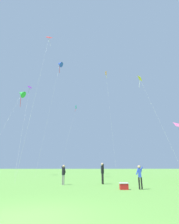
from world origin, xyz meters
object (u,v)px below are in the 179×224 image
(kite_blue_delta, at_px, (60,64))
(picnic_cooler, at_px, (124,186))
(kite_green_small, at_px, (21,94))
(kite_pink_low, at_px, (179,128))
(kite_purple_streamer, at_px, (29,92))
(person_far_back, at_px, (63,173))
(person_with_spool, at_px, (102,171))
(kite_red_high, at_px, (47,46))
(kite_orange_box, at_px, (106,75))
(kite_yellow_diamond, at_px, (142,84))
(person_in_blue_jacket, at_px, (140,175))
(kite_teal_box, at_px, (76,109))

(kite_blue_delta, bearing_deg, picnic_cooler, -69.71)
(kite_green_small, bearing_deg, kite_pink_low, -2.60)
(kite_purple_streamer, distance_m, person_far_back, 33.54)
(person_far_back, bearing_deg, kite_blue_delta, 102.08)
(person_with_spool, bearing_deg, kite_purple_streamer, 123.44)
(kite_red_high, height_order, kite_orange_box, kite_orange_box)
(kite_red_high, xyz_separation_m, kite_yellow_diamond, (16.38, 3.26, -5.11))
(kite_blue_delta, relative_size, person_in_blue_jacket, 16.78)
(person_far_back, relative_size, picnic_cooler, 2.73)
(kite_blue_delta, xyz_separation_m, kite_yellow_diamond, (16.32, -9.38, -9.86))
(kite_teal_box, distance_m, person_in_blue_jacket, 39.19)
(kite_red_high, distance_m, kite_orange_box, 23.61)
(kite_red_high, xyz_separation_m, person_in_blue_jacket, (10.22, -11.62, -19.72))
(kite_blue_delta, bearing_deg, kite_purple_streamer, 153.82)
(kite_yellow_diamond, height_order, person_with_spool, kite_yellow_diamond)
(kite_pink_low, bearing_deg, kite_green_small, 177.40)
(kite_blue_delta, relative_size, picnic_cooler, 43.82)
(kite_yellow_diamond, distance_m, kite_teal_box, 23.79)
(picnic_cooler, bearing_deg, person_in_blue_jacket, 3.07)
(kite_yellow_diamond, distance_m, kite_pink_low, 11.79)
(kite_blue_delta, bearing_deg, kite_teal_box, 71.61)
(person_in_blue_jacket, bearing_deg, kite_blue_delta, 112.72)
(kite_yellow_diamond, distance_m, person_in_blue_jacket, 21.75)
(kite_green_small, relative_size, picnic_cooler, 28.58)
(kite_blue_delta, distance_m, kite_orange_box, 13.93)
(kite_blue_delta, relative_size, kite_orange_box, 0.95)
(person_in_blue_jacket, bearing_deg, kite_green_small, 129.13)
(kite_red_high, distance_m, kite_teal_box, 23.68)
(kite_blue_delta, xyz_separation_m, kite_pink_low, (24.52, -4.44, -16.73))
(kite_yellow_diamond, height_order, kite_pink_low, kite_yellow_diamond)
(kite_green_small, xyz_separation_m, kite_orange_box, (19.29, 9.75, 10.17))
(person_with_spool, bearing_deg, kite_red_high, 136.44)
(picnic_cooler, bearing_deg, kite_green_small, 127.11)
(person_in_blue_jacket, bearing_deg, person_with_spool, 118.88)
(kite_red_high, relative_size, person_in_blue_jacket, 14.89)
(kite_green_small, bearing_deg, kite_yellow_diamond, -15.20)
(person_in_blue_jacket, height_order, picnic_cooler, person_in_blue_jacket)
(kite_red_high, height_order, kite_green_small, kite_red_high)
(kite_purple_streamer, relative_size, person_in_blue_jacket, 14.06)
(kite_orange_box, bearing_deg, kite_pink_low, -42.12)
(kite_green_small, relative_size, person_in_blue_jacket, 10.95)
(kite_blue_delta, height_order, person_far_back, kite_blue_delta)
(kite_green_small, xyz_separation_m, kite_pink_low, (31.66, -1.44, -7.51))
(kite_purple_streamer, relative_size, picnic_cooler, 36.70)
(kite_blue_delta, height_order, kite_pink_low, kite_blue_delta)
(kite_red_high, bearing_deg, person_far_back, -61.28)
(kite_purple_streamer, bearing_deg, person_in_blue_jacket, -57.18)
(kite_blue_delta, height_order, kite_orange_box, kite_orange_box)
(person_far_back, bearing_deg, kite_green_small, 122.95)
(kite_orange_box, bearing_deg, kite_yellow_diamond, -75.52)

